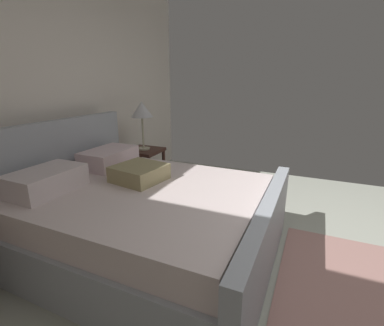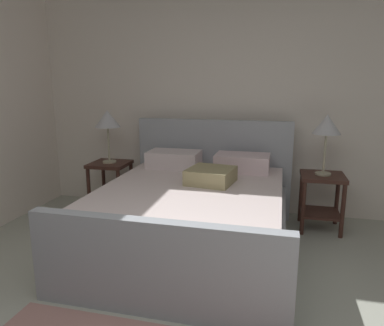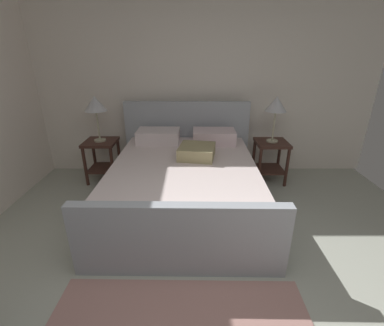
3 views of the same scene
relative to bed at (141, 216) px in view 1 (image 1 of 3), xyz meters
name	(u,v)px [view 1 (image 1 of 3)]	position (x,y,z in m)	size (l,w,h in m)	color
wall_back	(49,85)	(0.28, 1.21, 1.09)	(5.00, 0.12, 2.87)	white
bed	(141,216)	(0.00, 0.00, 0.00)	(1.81, 2.15, 1.12)	#A1A8B1
nightstand_right	(145,163)	(1.21, 0.74, 0.06)	(0.44, 0.44, 0.60)	#40241C
table_lamp_right	(142,111)	(1.21, 0.74, 0.76)	(0.28, 0.28, 0.63)	#B7B293
area_rug	(358,310)	(0.00, -1.70, -0.34)	(1.87, 1.07, 0.01)	#A67971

